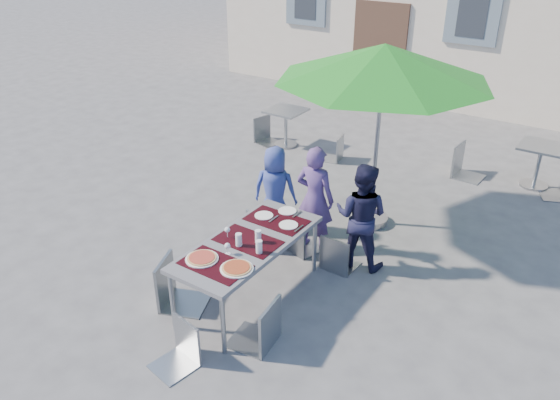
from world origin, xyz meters
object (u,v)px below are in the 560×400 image
Objects in this scene: pizza_near_left at (202,258)px; cafe_table_1 at (539,160)px; patio_umbrella at (384,64)px; child_2 at (361,216)px; cafe_table_0 at (286,122)px; dining_table at (248,245)px; pizza_near_right at (237,268)px; bg_chair_l_1 at (468,142)px; chair_0 at (264,207)px; child_1 at (315,199)px; child_0 at (275,190)px; bg_chair_l_0 at (265,115)px; bg_chair_r_0 at (336,134)px; chair_3 at (172,256)px; chair_2 at (339,233)px; chair_4 at (260,298)px; chair_1 at (300,215)px; chair_5 at (177,322)px.

cafe_table_1 is at bearing 67.70° from pizza_near_left.
cafe_table_1 is (1.67, 2.56, -1.80)m from patio_umbrella.
cafe_table_0 is (-2.95, 2.80, -0.21)m from child_2.
child_2 reaches higher than dining_table.
patio_umbrella is 3.93× the size of cafe_table_0.
pizza_near_right reaches higher than cafe_table_0.
cafe_table_1 is 1.12m from bg_chair_l_1.
chair_0 reaches higher than cafe_table_1.
child_1 is 0.51× the size of patio_umbrella.
bg_chair_l_0 is at bearing -71.98° from child_0.
cafe_table_1 is (3.19, 0.86, -0.03)m from bg_chair_r_0.
cafe_table_1 is at bearing 56.25° from chair_0.
child_1 is at bearing 29.05° from chair_0.
chair_3 is 1.15× the size of bg_chair_l_0.
bg_chair_l_1 is (0.59, 2.31, -1.65)m from patio_umbrella.
child_2 is 1.92× the size of cafe_table_0.
child_0 is at bearing -52.09° from bg_chair_l_0.
chair_0 is 1.06× the size of chair_2.
bg_chair_r_0 is 3.31m from cafe_table_1.
pizza_near_right is at bearing -73.19° from bg_chair_r_0.
dining_table is 0.81m from chair_4.
dining_table is 2.01× the size of chair_1.
pizza_near_right is at bearing 94.32° from child_0.
chair_1 is (0.58, -0.29, -0.07)m from child_0.
chair_2 reaches higher than pizza_near_right.
chair_3 reaches higher than cafe_table_0.
child_0 reaches higher than chair_4.
child_1 is 0.62m from chair_2.
patio_umbrella reaches higher than bg_chair_l_1.
cafe_table_1 is at bearing 15.14° from bg_chair_r_0.
dining_table is 1.56m from child_0.
chair_5 is at bearing -108.10° from cafe_table_1.
bg_chair_l_1 is at bearing 85.54° from chair_4.
chair_5 is (0.11, -2.34, -0.03)m from chair_1.
dining_table is 1.50m from child_2.
pizza_near_left is at bearing -66.11° from cafe_table_0.
pizza_near_left is 5.89m from cafe_table_1.
cafe_table_0 is (-2.80, 3.06, -0.05)m from chair_2.
bg_chair_l_1 is (0.98, 4.64, -0.08)m from dining_table.
bg_chair_l_0 is (-0.43, -0.06, 0.08)m from cafe_table_0.
chair_3 reaches higher than chair_5.
chair_2 is at bearing -47.51° from cafe_table_0.
child_0 is 3.14m from cafe_table_0.
pizza_near_right is at bearing 77.02° from chair_5.
bg_chair_r_0 reaches higher than dining_table.
chair_3 is at bearing -109.14° from patio_umbrella.
bg_chair_l_0 is 0.89× the size of bg_chair_l_1.
dining_table is at bearing -87.77° from chair_1.
bg_chair_l_0 is at bearing 123.42° from dining_table.
cafe_table_0 is 0.99× the size of cafe_table_1.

